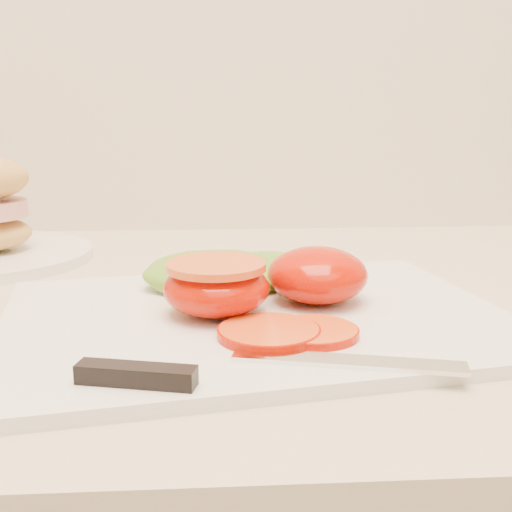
{
  "coord_description": "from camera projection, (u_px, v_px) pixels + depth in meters",
  "views": [
    {
      "loc": [
        -0.35,
        1.08,
        1.1
      ],
      "look_at": [
        -0.32,
        1.59,
        0.99
      ],
      "focal_mm": 45.0,
      "sensor_mm": 36.0,
      "label": 1
    }
  ],
  "objects": [
    {
      "name": "cutting_board",
      "position": [
        257.0,
        319.0,
        0.52
      ],
      "size": [
        0.44,
        0.35,
        0.01
      ],
      "primitive_type": "cube",
      "rotation": [
        0.0,
        0.0,
        0.17
      ],
      "color": "silver",
      "rests_on": "counter"
    },
    {
      "name": "tomato_half_dome",
      "position": [
        317.0,
        275.0,
        0.54
      ],
      "size": [
        0.09,
        0.09,
        0.05
      ],
      "primitive_type": "ellipsoid",
      "color": "red",
      "rests_on": "cutting_board"
    },
    {
      "name": "tomato_half_cut",
      "position": [
        216.0,
        286.0,
        0.51
      ],
      "size": [
        0.09,
        0.09,
        0.04
      ],
      "color": "red",
      "rests_on": "cutting_board"
    },
    {
      "name": "tomato_slice_0",
      "position": [
        269.0,
        332.0,
        0.46
      ],
      "size": [
        0.07,
        0.07,
        0.01
      ],
      "primitive_type": "cylinder",
      "color": "#DD5C21",
      "rests_on": "cutting_board"
    },
    {
      "name": "tomato_slice_1",
      "position": [
        313.0,
        332.0,
        0.47
      ],
      "size": [
        0.06,
        0.06,
        0.01
      ],
      "primitive_type": "cylinder",
      "color": "#DD5C21",
      "rests_on": "cutting_board"
    },
    {
      "name": "lettuce_leaf_0",
      "position": [
        218.0,
        274.0,
        0.59
      ],
      "size": [
        0.14,
        0.1,
        0.03
      ],
      "primitive_type": "ellipsoid",
      "rotation": [
        0.0,
        0.0,
        0.05
      ],
      "color": "#7BB12F",
      "rests_on": "cutting_board"
    },
    {
      "name": "lettuce_leaf_1",
      "position": [
        269.0,
        271.0,
        0.61
      ],
      "size": [
        0.13,
        0.12,
        0.02
      ],
      "primitive_type": "ellipsoid",
      "rotation": [
        0.0,
        0.0,
        0.64
      ],
      "color": "#7BB12F",
      "rests_on": "cutting_board"
    },
    {
      "name": "knife",
      "position": [
        223.0,
        369.0,
        0.4
      ],
      "size": [
        0.25,
        0.07,
        0.01
      ],
      "rotation": [
        0.0,
        0.0,
        -0.23
      ],
      "color": "silver",
      "rests_on": "cutting_board"
    }
  ]
}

